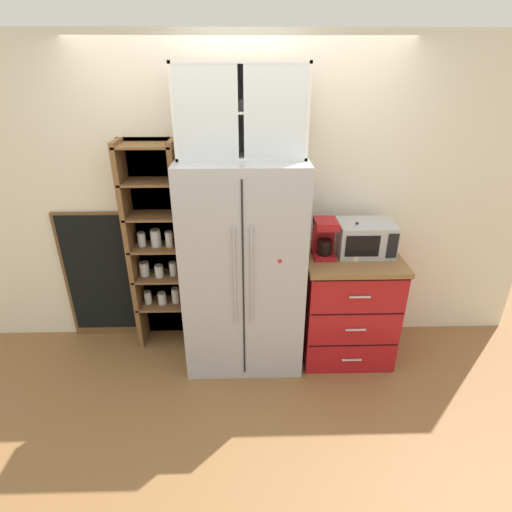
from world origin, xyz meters
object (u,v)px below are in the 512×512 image
object	(u,v)px
microwave	(365,238)
bottle_clear	(355,242)
refrigerator	(243,266)
mug_cream	(355,254)
chalkboard_menu	(99,277)
coffee_maker	(324,237)
mug_sage	(352,248)

from	to	relation	value
microwave	bottle_clear	world-z (taller)	bottle_clear
microwave	bottle_clear	bearing A→B (deg)	-142.09
refrigerator	mug_cream	distance (m)	0.88
bottle_clear	refrigerator	bearing A→B (deg)	179.48
microwave	bottle_clear	size ratio (longest dim) A/B	1.52
chalkboard_menu	coffee_maker	bearing A→B (deg)	-8.41
mug_sage	bottle_clear	xyz separation A→B (m)	(-0.00, -0.08, 0.08)
microwave	chalkboard_menu	world-z (taller)	chalkboard_menu
refrigerator	chalkboard_menu	bearing A→B (deg)	166.48
mug_cream	chalkboard_menu	distance (m)	2.23
mug_cream	chalkboard_menu	bearing A→B (deg)	170.45
refrigerator	mug_cream	size ratio (longest dim) A/B	14.71
mug_cream	chalkboard_menu	xyz separation A→B (m)	(-2.16, 0.36, -0.38)
mug_sage	refrigerator	bearing A→B (deg)	-175.56
coffee_maker	mug_cream	xyz separation A→B (m)	(0.24, -0.08, -0.11)
bottle_clear	coffee_maker	bearing A→B (deg)	171.94
microwave	chalkboard_menu	xyz separation A→B (m)	(-2.26, 0.24, -0.46)
coffee_maker	chalkboard_menu	distance (m)	2.01
chalkboard_menu	microwave	bearing A→B (deg)	-6.13
mug_cream	bottle_clear	size ratio (longest dim) A/B	0.41
microwave	coffee_maker	bearing A→B (deg)	-172.79
mug_sage	chalkboard_menu	distance (m)	2.21
microwave	mug_sage	distance (m)	0.13
refrigerator	bottle_clear	distance (m)	0.89
refrigerator	microwave	xyz separation A→B (m)	(0.97, 0.07, 0.20)
mug_sage	bottle_clear	size ratio (longest dim) A/B	0.41
coffee_maker	chalkboard_menu	size ratio (longest dim) A/B	0.26
microwave	coffee_maker	xyz separation A→B (m)	(-0.33, -0.04, 0.03)
refrigerator	chalkboard_menu	world-z (taller)	refrigerator
refrigerator	coffee_maker	bearing A→B (deg)	2.29
coffee_maker	chalkboard_menu	xyz separation A→B (m)	(-1.93, 0.28, -0.48)
bottle_clear	mug_cream	bearing A→B (deg)	-87.97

